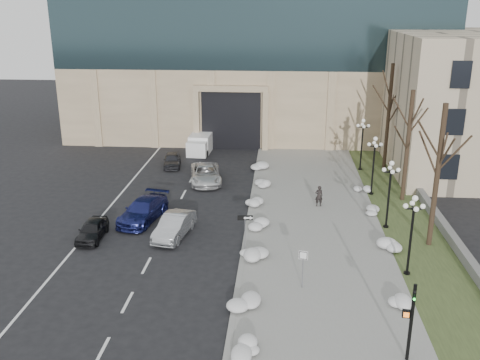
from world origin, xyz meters
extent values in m
plane|color=black|center=(0.00, 0.00, 0.00)|extent=(160.00, 160.00, 0.00)
cube|color=gray|center=(3.50, 14.00, 0.06)|extent=(9.00, 40.00, 0.12)
cube|color=gray|center=(-1.00, 14.00, 0.07)|extent=(0.30, 40.00, 0.14)
cube|color=#344221|center=(10.00, 14.00, 0.05)|extent=(4.00, 40.00, 0.10)
cube|color=slate|center=(12.00, 16.00, 0.35)|extent=(0.50, 30.00, 0.70)
cube|color=tan|center=(-2.00, 42.00, 4.00)|extent=(40.00, 20.00, 8.00)
cube|color=black|center=(-4.00, 33.00, 3.00)|extent=(6.00, 2.50, 6.00)
cube|color=tan|center=(-4.00, 31.60, 6.30)|extent=(7.50, 0.60, 0.60)
cube|color=tan|center=(-7.50, 31.60, 3.00)|extent=(0.60, 0.60, 6.00)
cube|color=tan|center=(-0.50, 31.60, 3.00)|extent=(0.60, 0.60, 6.00)
cube|color=black|center=(14.00, 19.00, 2.50)|extent=(1.40, 0.25, 2.00)
cube|color=black|center=(14.00, 19.00, 6.00)|extent=(1.40, 0.25, 2.00)
cube|color=black|center=(14.00, 19.00, 9.50)|extent=(1.40, 0.25, 2.00)
imported|color=black|center=(-10.86, 9.39, 0.62)|extent=(1.59, 3.67, 1.23)
imported|color=#9CA0A4|center=(-5.65, 10.14, 0.73)|extent=(2.31, 4.66, 1.47)
imported|color=navy|center=(-8.34, 12.60, 0.75)|extent=(3.14, 5.51, 1.50)
imported|color=silver|center=(-5.16, 21.16, 0.74)|extent=(3.36, 5.66, 1.48)
imported|color=#2C2C31|center=(-8.86, 25.38, 0.63)|extent=(2.07, 3.90, 1.26)
imported|color=black|center=(4.00, 16.03, 0.91)|extent=(0.63, 0.47, 1.59)
cube|color=silver|center=(-6.93, 31.42, 0.91)|extent=(2.20, 4.65, 1.83)
cube|color=silver|center=(-7.05, 28.68, 0.82)|extent=(1.98, 1.54, 1.46)
cylinder|color=black|center=(-7.95, 28.90, 0.32)|extent=(0.26, 0.65, 0.64)
cylinder|color=black|center=(-6.13, 28.82, 0.32)|extent=(0.26, 0.65, 0.64)
cylinder|color=black|center=(-7.78, 32.83, 0.32)|extent=(0.26, 0.65, 0.64)
cylinder|color=black|center=(-5.96, 32.75, 0.32)|extent=(0.26, 0.65, 0.64)
cylinder|color=slate|center=(-0.90, 7.90, 1.24)|extent=(0.06, 0.06, 2.48)
cube|color=black|center=(-0.90, 7.90, 2.39)|extent=(0.91, 0.12, 0.31)
cube|color=white|center=(-0.76, 7.89, 2.39)|extent=(0.43, 0.05, 0.11)
cone|color=white|center=(-0.52, 7.91, 2.39)|extent=(0.23, 0.27, 0.25)
cylinder|color=slate|center=(2.41, 3.99, 1.11)|extent=(0.06, 0.06, 2.21)
cube|color=white|center=(2.41, 3.99, 2.01)|extent=(0.48, 0.15, 0.48)
cube|color=black|center=(2.41, 3.97, 2.01)|extent=(0.41, 0.11, 0.42)
cube|color=white|center=(2.40, 3.96, 2.01)|extent=(0.35, 0.09, 0.36)
cylinder|color=black|center=(6.66, -1.69, 1.86)|extent=(0.15, 0.15, 3.71)
imported|color=black|center=(6.66, -1.69, 3.06)|extent=(0.26, 0.85, 0.17)
sphere|color=#19E533|center=(6.64, -1.83, 3.11)|extent=(0.11, 0.11, 0.11)
cube|color=black|center=(6.43, -1.65, 2.32)|extent=(0.35, 0.23, 0.32)
cube|color=orange|center=(6.42, -1.75, 2.32)|extent=(0.23, 0.05, 0.23)
ellipsoid|color=silver|center=(-0.40, -1.83, 0.30)|extent=(1.10, 1.60, 0.36)
ellipsoid|color=silver|center=(-0.44, 1.95, 0.30)|extent=(1.10, 1.60, 0.36)
ellipsoid|color=silver|center=(-0.42, 7.42, 0.30)|extent=(1.10, 1.60, 0.36)
ellipsoid|color=silver|center=(-0.34, 11.63, 0.30)|extent=(1.10, 1.60, 0.36)
ellipsoid|color=silver|center=(-0.75, 15.74, 0.30)|extent=(1.10, 1.60, 0.36)
ellipsoid|color=silver|center=(-0.39, 20.35, 0.30)|extent=(1.10, 1.60, 0.36)
ellipsoid|color=silver|center=(-0.84, 24.81, 0.30)|extent=(1.10, 1.60, 0.36)
ellipsoid|color=silver|center=(7.33, 2.57, 0.30)|extent=(1.10, 1.60, 0.36)
ellipsoid|color=silver|center=(7.85, 8.90, 0.30)|extent=(1.10, 1.60, 0.36)
ellipsoid|color=silver|center=(7.75, 14.78, 0.30)|extent=(1.10, 1.60, 0.36)
ellipsoid|color=silver|center=(7.68, 19.42, 0.30)|extent=(1.10, 1.60, 0.36)
cylinder|color=black|center=(8.30, 6.00, 0.10)|extent=(0.36, 0.36, 0.20)
cylinder|color=black|center=(8.30, 6.00, 2.00)|extent=(0.14, 0.14, 4.00)
cylinder|color=black|center=(8.30, 6.00, 4.00)|extent=(0.10, 0.90, 0.10)
cylinder|color=black|center=(8.30, 6.00, 4.00)|extent=(0.90, 0.10, 0.10)
sphere|color=white|center=(8.30, 6.00, 4.60)|extent=(0.32, 0.32, 0.32)
sphere|color=white|center=(8.75, 6.00, 4.15)|extent=(0.28, 0.28, 0.28)
sphere|color=white|center=(7.85, 6.00, 4.15)|extent=(0.28, 0.28, 0.28)
sphere|color=white|center=(8.30, 6.45, 4.15)|extent=(0.28, 0.28, 0.28)
sphere|color=white|center=(8.30, 5.55, 4.15)|extent=(0.28, 0.28, 0.28)
cylinder|color=black|center=(8.30, 12.50, 0.10)|extent=(0.36, 0.36, 0.20)
cylinder|color=black|center=(8.30, 12.50, 2.00)|extent=(0.14, 0.14, 4.00)
cylinder|color=black|center=(8.30, 12.50, 4.00)|extent=(0.10, 0.90, 0.10)
cylinder|color=black|center=(8.30, 12.50, 4.00)|extent=(0.90, 0.10, 0.10)
sphere|color=white|center=(8.30, 12.50, 4.60)|extent=(0.32, 0.32, 0.32)
sphere|color=white|center=(8.75, 12.50, 4.15)|extent=(0.28, 0.28, 0.28)
sphere|color=white|center=(7.85, 12.50, 4.15)|extent=(0.28, 0.28, 0.28)
sphere|color=white|center=(8.30, 12.95, 4.15)|extent=(0.28, 0.28, 0.28)
sphere|color=white|center=(8.30, 12.05, 4.15)|extent=(0.28, 0.28, 0.28)
cylinder|color=black|center=(8.30, 19.00, 0.10)|extent=(0.36, 0.36, 0.20)
cylinder|color=black|center=(8.30, 19.00, 2.00)|extent=(0.14, 0.14, 4.00)
cylinder|color=black|center=(8.30, 19.00, 4.00)|extent=(0.10, 0.90, 0.10)
cylinder|color=black|center=(8.30, 19.00, 4.00)|extent=(0.90, 0.10, 0.10)
sphere|color=white|center=(8.30, 19.00, 4.60)|extent=(0.32, 0.32, 0.32)
sphere|color=white|center=(8.75, 19.00, 4.15)|extent=(0.28, 0.28, 0.28)
sphere|color=white|center=(7.85, 19.00, 4.15)|extent=(0.28, 0.28, 0.28)
sphere|color=white|center=(8.30, 19.45, 4.15)|extent=(0.28, 0.28, 0.28)
sphere|color=white|center=(8.30, 18.55, 4.15)|extent=(0.28, 0.28, 0.28)
cylinder|color=black|center=(8.30, 25.50, 0.10)|extent=(0.36, 0.36, 0.20)
cylinder|color=black|center=(8.30, 25.50, 2.00)|extent=(0.14, 0.14, 4.00)
cylinder|color=black|center=(8.30, 25.50, 4.00)|extent=(0.10, 0.90, 0.10)
cylinder|color=black|center=(8.30, 25.50, 4.00)|extent=(0.90, 0.10, 0.10)
sphere|color=white|center=(8.30, 25.50, 4.60)|extent=(0.32, 0.32, 0.32)
sphere|color=white|center=(8.75, 25.50, 4.15)|extent=(0.28, 0.28, 0.28)
sphere|color=white|center=(7.85, 25.50, 4.15)|extent=(0.28, 0.28, 0.28)
sphere|color=white|center=(8.30, 25.95, 4.15)|extent=(0.28, 0.28, 0.28)
sphere|color=white|center=(8.30, 25.05, 4.15)|extent=(0.28, 0.28, 0.28)
cylinder|color=black|center=(10.50, 10.00, 4.50)|extent=(0.32, 0.32, 9.00)
cylinder|color=black|center=(10.50, 18.00, 4.25)|extent=(0.32, 0.32, 8.50)
cylinder|color=black|center=(10.50, 26.00, 4.75)|extent=(0.32, 0.32, 9.50)
camera|label=1|loc=(1.08, -21.26, 14.57)|focal=40.00mm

